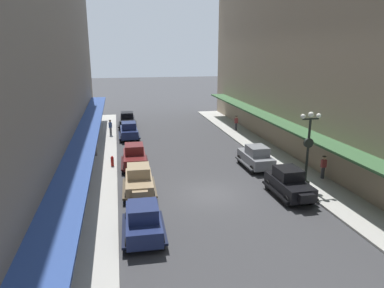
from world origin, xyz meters
name	(u,v)px	position (x,y,z in m)	size (l,w,h in m)	color
ground_plane	(211,194)	(0.00, 0.00, 0.00)	(200.00, 200.00, 0.00)	#38383A
sidewalk_left	(93,203)	(-7.50, 0.00, 0.07)	(3.00, 60.00, 0.15)	#A8A59E
sidewalk_right	(315,184)	(7.50, 0.00, 0.07)	(3.00, 60.00, 0.15)	#A8A59E
building_row_right	(366,51)	(10.23, 0.00, 9.07)	(4.30, 60.00, 18.14)	gray
parked_car_0	(139,180)	(-4.60, 1.06, 0.94)	(2.26, 4.30, 1.84)	#997F5B
parked_car_1	(127,120)	(-4.64, 21.60, 0.94)	(2.29, 4.31, 1.84)	black
parked_car_2	(134,156)	(-4.60, 6.46, 0.94)	(2.23, 4.29, 1.84)	#591919
parked_car_3	(129,130)	(-4.68, 15.90, 0.94)	(2.17, 4.27, 1.84)	#19234C
parked_car_4	(143,219)	(-4.74, -4.52, 0.94)	(2.25, 4.30, 1.84)	#19234C
parked_car_5	(289,183)	(4.76, -1.42, 0.94)	(2.16, 4.27, 1.84)	black
parked_car_6	(256,156)	(4.83, 4.34, 0.94)	(2.18, 4.28, 1.84)	slate
lamp_post_with_clock	(308,147)	(6.40, -0.55, 2.99)	(1.42, 0.44, 5.16)	black
fire_hydrant	(112,161)	(-6.35, 6.73, 0.56)	(0.24, 0.24, 0.82)	#B21E19
pedestrian_0	(110,127)	(-6.58, 17.39, 1.01)	(0.36, 0.28, 1.67)	slate
pedestrian_1	(236,123)	(7.48, 16.81, 1.01)	(0.36, 0.28, 1.67)	#2D2D33
pedestrian_2	(95,146)	(-7.80, 9.96, 0.99)	(0.36, 0.24, 1.64)	slate
pedestrian_3	(323,167)	(8.51, 0.71, 1.01)	(0.36, 0.28, 1.67)	#2D2D33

